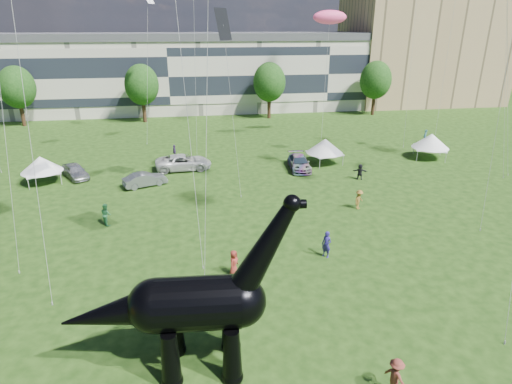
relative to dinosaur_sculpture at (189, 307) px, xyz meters
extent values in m
plane|color=#16330C|center=(5.34, 0.52, -3.27)|extent=(220.00, 220.00, 0.00)
cube|color=beige|center=(-2.66, 62.52, 2.73)|extent=(78.00, 11.00, 12.00)
cube|color=tan|center=(45.34, 65.52, 7.73)|extent=(28.00, 18.00, 22.00)
cylinder|color=#382314|center=(-24.66, 53.52, -1.67)|extent=(0.56, 0.56, 3.20)
ellipsoid|color=#14380F|center=(-24.66, 53.52, 3.05)|extent=(5.20, 5.20, 6.24)
cylinder|color=#382314|center=(-6.66, 53.52, -1.67)|extent=(0.56, 0.56, 3.20)
ellipsoid|color=#14380F|center=(-6.66, 53.52, 3.05)|extent=(5.20, 5.20, 6.24)
cylinder|color=#382314|center=(13.34, 53.52, -1.67)|extent=(0.56, 0.56, 3.20)
ellipsoid|color=#14380F|center=(13.34, 53.52, 3.05)|extent=(5.20, 5.20, 6.24)
cylinder|color=#382314|center=(31.34, 53.52, -1.67)|extent=(0.56, 0.56, 3.20)
ellipsoid|color=#14380F|center=(31.34, 53.52, 3.05)|extent=(5.20, 5.20, 6.24)
cone|color=black|center=(-0.91, -0.91, -1.95)|extent=(0.96, 0.96, 2.63)
sphere|color=black|center=(-0.91, -0.91, -3.11)|extent=(0.96, 0.96, 0.96)
cone|color=black|center=(-0.78, 1.02, -1.95)|extent=(0.96, 0.96, 2.63)
sphere|color=black|center=(-0.78, 1.02, -3.11)|extent=(0.96, 0.96, 0.96)
cone|color=black|center=(1.71, -1.08, -1.95)|extent=(0.96, 0.96, 2.63)
sphere|color=black|center=(1.71, -1.08, -3.11)|extent=(0.96, 0.96, 0.96)
cone|color=black|center=(1.84, 0.84, -1.95)|extent=(0.96, 0.96, 2.63)
sphere|color=black|center=(1.84, 0.84, -3.11)|extent=(0.96, 0.96, 0.96)
cylinder|color=black|center=(0.38, -0.02, 0.15)|extent=(3.82, 2.60, 2.36)
sphere|color=black|center=(-1.46, 0.10, 0.15)|extent=(2.36, 2.36, 2.36)
sphere|color=black|center=(2.21, -0.14, 0.15)|extent=(2.28, 2.28, 2.28)
cone|color=black|center=(3.28, -0.21, 2.68)|extent=(3.38, 1.53, 4.64)
sphere|color=black|center=(4.34, -0.28, 4.69)|extent=(0.74, 0.74, 0.74)
cylinder|color=black|center=(4.61, -0.30, 4.65)|extent=(0.64, 0.42, 0.39)
cone|color=black|center=(-3.26, 0.21, -0.14)|extent=(4.74, 2.14, 2.57)
imported|color=#ABACB0|center=(-11.32, 27.62, -2.54)|extent=(3.66, 4.54, 1.45)
imported|color=slate|center=(-4.15, 24.14, -2.59)|extent=(4.35, 2.88, 1.36)
imported|color=silver|center=(-0.50, 28.62, -2.45)|extent=(6.06, 3.09, 1.64)
imported|color=#595960|center=(11.73, 26.85, -2.54)|extent=(2.38, 5.14, 1.45)
cube|color=silver|center=(15.02, 28.46, -2.10)|extent=(3.89, 3.89, 0.13)
cone|color=silver|center=(15.02, 28.46, -1.25)|extent=(4.93, 4.93, 1.59)
cylinder|color=#999999|center=(13.96, 26.65, -2.68)|extent=(0.06, 0.06, 1.17)
cylinder|color=#999999|center=(16.84, 27.40, -2.68)|extent=(0.06, 0.06, 1.17)
cylinder|color=#999999|center=(13.20, 29.52, -2.68)|extent=(0.06, 0.06, 1.17)
cylinder|color=#999999|center=(16.08, 30.28, -2.68)|extent=(0.06, 0.06, 1.17)
cube|color=white|center=(27.67, 28.54, -2.07)|extent=(4.23, 4.23, 0.13)
cone|color=white|center=(27.67, 28.54, -1.19)|extent=(5.35, 5.35, 1.64)
cylinder|color=#999999|center=(25.70, 27.66, -2.67)|extent=(0.07, 0.07, 1.20)
cylinder|color=#999999|center=(28.55, 26.57, -2.67)|extent=(0.07, 0.07, 1.20)
cylinder|color=#999999|center=(26.79, 30.51, -2.67)|extent=(0.07, 0.07, 1.20)
cylinder|color=#999999|center=(29.64, 29.42, -2.67)|extent=(0.07, 0.07, 1.20)
cube|color=white|center=(-14.10, 26.64, -2.15)|extent=(3.96, 3.96, 0.12)
cone|color=white|center=(-14.10, 26.64, -1.34)|extent=(5.01, 5.01, 1.52)
cylinder|color=#999999|center=(-14.90, 24.79, -2.71)|extent=(0.06, 0.06, 1.12)
cylinder|color=#999999|center=(-12.26, 25.84, -2.71)|extent=(0.06, 0.06, 1.12)
cylinder|color=#999999|center=(-15.95, 27.44, -2.71)|extent=(0.06, 0.06, 1.12)
cylinder|color=#999999|center=(-13.30, 28.48, -2.71)|extent=(0.06, 0.06, 1.12)
imported|color=#346982|center=(30.64, 34.91, -2.39)|extent=(0.71, 0.77, 1.76)
imported|color=olive|center=(14.13, 15.84, -2.42)|extent=(1.24, 1.18, 1.69)
imported|color=navy|center=(9.01, 8.58, -2.34)|extent=(0.78, 0.80, 1.85)
imported|color=black|center=(16.98, 22.82, -2.47)|extent=(1.55, 0.94, 1.59)
imported|color=maroon|center=(2.66, 7.35, -2.43)|extent=(0.87, 0.97, 1.66)
imported|color=#4C306C|center=(-1.55, 32.97, -2.47)|extent=(0.49, 0.97, 1.59)
imported|color=maroon|center=(8.43, -2.82, -2.41)|extent=(1.05, 1.27, 1.71)
imported|color=#37894C|center=(-6.37, 15.91, -2.38)|extent=(1.02, 1.08, 1.76)
ellipsoid|color=#EE427E|center=(17.65, 37.61, 12.04)|extent=(4.07, 4.34, 1.61)
plane|color=black|center=(3.60, 22.25, 11.29)|extent=(2.00, 2.33, 2.51)
camera|label=1|loc=(0.52, -15.59, 11.41)|focal=30.00mm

